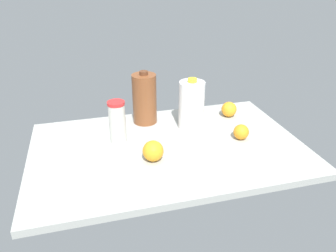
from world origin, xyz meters
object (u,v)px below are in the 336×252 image
object	(u,v)px
milk_jug	(191,105)
orange_near_front	(229,109)
chocolate_milk_jug	(145,99)
orange_far_back	(241,132)
orange_by_jug	(153,151)
tumbler_cup	(117,122)

from	to	relation	value
milk_jug	orange_near_front	world-z (taller)	milk_jug
chocolate_milk_jug	orange_far_back	bearing A→B (deg)	143.15
milk_jug	orange_near_front	xyz separation A→B (cm)	(-23.51, -7.05, -7.90)
orange_by_jug	orange_near_front	xyz separation A→B (cm)	(-48.09, -31.63, -0.40)
tumbler_cup	milk_jug	distance (cm)	36.76
orange_by_jug	orange_far_back	xyz separation A→B (cm)	(-43.19, -7.31, -0.81)
milk_jug	chocolate_milk_jug	bearing A→B (deg)	-30.46
chocolate_milk_jug	orange_far_back	size ratio (longest dim) A/B	3.77
chocolate_milk_jug	milk_jug	bearing A→B (deg)	149.54
chocolate_milk_jug	tumbler_cup	bearing A→B (deg)	46.75
chocolate_milk_jug	tumbler_cup	size ratio (longest dim) A/B	1.38
chocolate_milk_jug	orange_by_jug	xyz separation A→B (cm)	(4.01, 36.68, -8.26)
milk_jug	orange_by_jug	bearing A→B (deg)	44.99
orange_near_front	orange_far_back	bearing A→B (deg)	78.60
orange_by_jug	orange_near_front	world-z (taller)	orange_by_jug
tumbler_cup	orange_by_jug	world-z (taller)	tumbler_cup
orange_by_jug	orange_near_front	bearing A→B (deg)	-146.67
chocolate_milk_jug	orange_by_jug	world-z (taller)	chocolate_milk_jug
chocolate_milk_jug	tumbler_cup	world-z (taller)	chocolate_milk_jug
chocolate_milk_jug	orange_far_back	world-z (taller)	chocolate_milk_jug
milk_jug	orange_by_jug	world-z (taller)	milk_jug
milk_jug	orange_far_back	world-z (taller)	milk_jug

